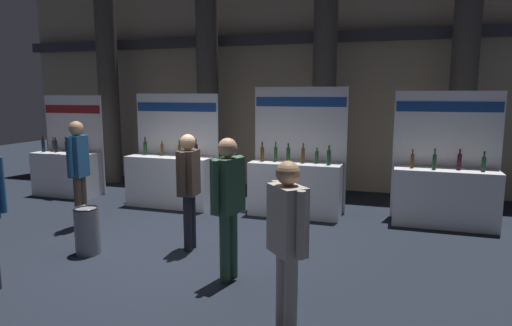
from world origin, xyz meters
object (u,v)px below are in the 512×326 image
(exhibitor_booth_2, at_px, (296,183))
(trash_bin, at_px, (88,230))
(exhibitor_booth_0, at_px, (68,169))
(visitor_2, at_px, (189,182))
(visitor_7, at_px, (78,165))
(visitor_4, at_px, (287,233))
(exhibitor_booth_3, at_px, (444,192))
(exhibitor_booth_1, at_px, (171,177))
(visitor_3, at_px, (228,196))

(exhibitor_booth_2, relative_size, trash_bin, 3.53)
(exhibitor_booth_0, bearing_deg, visitor_2, -29.39)
(exhibitor_booth_0, bearing_deg, visitor_7, -45.04)
(visitor_4, height_order, visitor_7, visitor_7)
(exhibitor_booth_2, relative_size, exhibitor_booth_3, 1.03)
(visitor_7, bearing_deg, exhibitor_booth_2, 115.22)
(visitor_7, bearing_deg, trash_bin, 38.26)
(exhibitor_booth_1, relative_size, exhibitor_booth_3, 0.98)
(visitor_4, bearing_deg, exhibitor_booth_1, 177.31)
(visitor_2, bearing_deg, exhibitor_booth_3, -60.78)
(visitor_7, bearing_deg, visitor_4, 57.12)
(exhibitor_booth_0, height_order, exhibitor_booth_1, exhibitor_booth_1)
(exhibitor_booth_1, height_order, exhibitor_booth_2, exhibitor_booth_2)
(exhibitor_booth_1, xyz_separation_m, trash_bin, (0.19, -2.85, -0.26))
(exhibitor_booth_1, distance_m, visitor_4, 5.35)
(exhibitor_booth_2, relative_size, visitor_7, 1.32)
(visitor_2, bearing_deg, trash_bin, 109.78)
(exhibitor_booth_1, distance_m, visitor_3, 3.94)
(visitor_2, height_order, visitor_4, visitor_2)
(visitor_7, bearing_deg, exhibitor_booth_3, 104.39)
(exhibitor_booth_3, height_order, trash_bin, exhibitor_booth_3)
(exhibitor_booth_3, xyz_separation_m, visitor_4, (-1.76, -4.31, 0.41))
(exhibitor_booth_0, height_order, visitor_4, exhibitor_booth_0)
(exhibitor_booth_0, bearing_deg, visitor_3, -31.77)
(exhibitor_booth_1, relative_size, visitor_7, 1.25)
(visitor_3, bearing_deg, exhibitor_booth_1, 53.90)
(visitor_4, bearing_deg, exhibitor_booth_0, -167.23)
(exhibitor_booth_0, relative_size, exhibitor_booth_1, 0.98)
(exhibitor_booth_0, xyz_separation_m, visitor_2, (4.22, -2.38, 0.43))
(trash_bin, bearing_deg, exhibitor_booth_0, 134.20)
(visitor_2, distance_m, visitor_4, 2.65)
(exhibitor_booth_3, height_order, visitor_3, exhibitor_booth_3)
(visitor_2, height_order, visitor_7, visitor_7)
(exhibitor_booth_0, xyz_separation_m, visitor_7, (1.94, -1.94, 0.50))
(exhibitor_booth_0, relative_size, exhibitor_booth_3, 0.96)
(trash_bin, bearing_deg, visitor_3, -5.36)
(exhibitor_booth_2, distance_m, visitor_3, 3.19)
(trash_bin, bearing_deg, visitor_4, -20.84)
(visitor_2, bearing_deg, exhibitor_booth_2, -29.08)
(exhibitor_booth_1, height_order, visitor_3, exhibitor_booth_1)
(visitor_3, bearing_deg, exhibitor_booth_0, 73.45)
(exhibitor_booth_2, xyz_separation_m, visitor_7, (-3.35, -1.91, 0.47))
(exhibitor_booth_3, relative_size, visitor_4, 1.38)
(exhibitor_booth_2, xyz_separation_m, exhibitor_booth_3, (2.61, 0.13, -0.01))
(exhibitor_booth_1, relative_size, visitor_3, 1.29)
(exhibitor_booth_3, bearing_deg, visitor_7, -161.15)
(visitor_3, relative_size, visitor_7, 0.96)
(exhibitor_booth_2, height_order, visitor_2, exhibitor_booth_2)
(trash_bin, xyz_separation_m, visitor_7, (-0.96, 1.04, 0.74))
(exhibitor_booth_3, xyz_separation_m, visitor_3, (-2.74, -3.29, 0.46))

